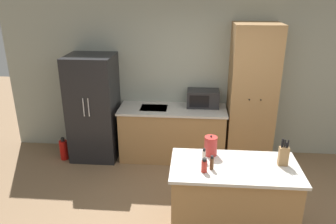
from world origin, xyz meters
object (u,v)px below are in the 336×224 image
Objects in this scene: spice_bottle_short_red at (204,155)px; fire_extinguisher at (64,149)px; pantry_cabinet at (251,96)px; spice_bottle_amber_oil at (204,166)px; refrigerator at (94,108)px; knife_block at (283,155)px; kettle at (211,146)px; microwave at (203,98)px; spice_bottle_tall_dark at (212,163)px.

fire_extinguisher is (-2.32, 1.49, -0.79)m from spice_bottle_short_red.
pantry_cabinet is 13.85× the size of spice_bottle_amber_oil.
spice_bottle_amber_oil is at bearing -111.94° from pantry_cabinet.
refrigerator is 10.75× the size of spice_bottle_amber_oil.
refrigerator is at bearing 20.16° from fire_extinguisher.
spice_bottle_amber_oil reaches higher than fire_extinguisher.
fire_extinguisher is (-3.20, 1.49, -0.83)m from knife_block.
spice_bottle_amber_oil is at bearing -36.48° from fire_extinguisher.
kettle is (0.08, 0.40, 0.04)m from spice_bottle_amber_oil.
pantry_cabinet is 3.26m from fire_extinguisher.
pantry_cabinet is 0.78m from microwave.
kettle is 2.86m from fire_extinguisher.
knife_block is at bearing -25.02° from fire_extinguisher.
refrigerator is at bearing -178.91° from pantry_cabinet.
refrigerator is at bearing 141.29° from kettle.
spice_bottle_short_red is (1.80, -1.68, 0.08)m from refrigerator.
refrigerator is 2.41m from kettle.
microwave is 3.20× the size of spice_bottle_short_red.
kettle reaches higher than spice_bottle_tall_dark.
spice_bottle_tall_dark is (1.88, -1.84, 0.08)m from refrigerator.
spice_bottle_short_red is at bearing -32.65° from fire_extinguisher.
microwave is at bearing 89.42° from spice_bottle_amber_oil.
spice_bottle_tall_dark is at bearing -168.90° from knife_block.
microwave reaches higher than kettle.
pantry_cabinet reaches higher than spice_bottle_tall_dark.
spice_bottle_tall_dark is at bearing -110.40° from pantry_cabinet.
pantry_cabinet is 13.78× the size of spice_bottle_short_red.
pantry_cabinet is 2.03m from spice_bottle_tall_dark.
microwave is at bearing 8.89° from fire_extinguisher.
spice_bottle_tall_dark is 0.64× the size of kettle.
pantry_cabinet is 4.30× the size of microwave.
kettle is (-0.80, 0.18, -0.00)m from knife_block.
spice_bottle_short_red is 2.87m from fire_extinguisher.
spice_bottle_tall_dark is 0.10m from spice_bottle_amber_oil.
refrigerator reaches higher than spice_bottle_amber_oil.
knife_block is at bearing -12.70° from kettle.
kettle is at bearing 78.23° from spice_bottle_amber_oil.
knife_block is 0.82m from spice_bottle_tall_dark.
kettle is (0.06, -1.68, -0.03)m from microwave.
spice_bottle_amber_oil is at bearing -143.10° from spice_bottle_tall_dark.
knife_block is 1.28× the size of kettle.
spice_bottle_short_red is (-0.79, -1.73, -0.17)m from pantry_cabinet.
microwave reaches higher than spice_bottle_amber_oil.
microwave is 1.85m from spice_bottle_short_red.
spice_bottle_tall_dark is 0.34m from kettle.
kettle is at bearing -28.68° from fire_extinguisher.
pantry_cabinet is 1.74m from knife_block.
kettle is (1.88, -1.51, 0.12)m from refrigerator.
spice_bottle_tall_dark is 0.18m from spice_bottle_short_red.
spice_bottle_amber_oil is at bearing -90.36° from spice_bottle_short_red.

